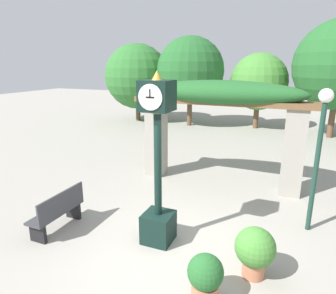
# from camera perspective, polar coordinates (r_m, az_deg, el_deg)

# --- Properties ---
(ground_plane) EXTENTS (60.00, 60.00, 0.00)m
(ground_plane) POSITION_cam_1_polar(r_m,az_deg,el_deg) (6.09, 0.46, -19.34)
(ground_plane) COLOR gray
(pedestal_clock) EXTENTS (0.58, 0.59, 3.37)m
(pedestal_clock) POSITION_cam_1_polar(r_m,az_deg,el_deg) (5.72, -1.94, -4.18)
(pedestal_clock) COLOR black
(pedestal_clock) RESTS_ON ground
(pergola) EXTENTS (5.19, 1.15, 3.05)m
(pergola) POSITION_cam_1_polar(r_m,az_deg,el_deg) (8.66, 10.03, 7.42)
(pergola) COLOR gray
(pergola) RESTS_ON ground
(potted_plant_near_left) EXTENTS (0.55, 0.55, 0.78)m
(potted_plant_near_left) POSITION_cam_1_polar(r_m,az_deg,el_deg) (4.89, 7.11, -23.32)
(potted_plant_near_left) COLOR #B26B4C
(potted_plant_near_left) RESTS_ON ground
(potted_plant_near_right) EXTENTS (0.68, 0.68, 0.89)m
(potted_plant_near_right) POSITION_cam_1_polar(r_m,az_deg,el_deg) (5.45, 16.22, -18.27)
(potted_plant_near_right) COLOR #B26B4C
(potted_plant_near_right) RESTS_ON ground
(park_bench) EXTENTS (0.42, 1.33, 0.89)m
(park_bench) POSITION_cam_1_polar(r_m,az_deg,el_deg) (6.97, -20.21, -11.49)
(park_bench) COLOR #38383D
(park_bench) RESTS_ON ground
(lamp_post) EXTENTS (0.28, 0.28, 3.03)m
(lamp_post) POSITION_cam_1_polar(r_m,az_deg,el_deg) (6.72, 26.99, 1.49)
(lamp_post) COLOR #19382D
(lamp_post) RESTS_ON ground
(tree_line) EXTENTS (17.52, 4.46, 5.49)m
(tree_line) POSITION_cam_1_polar(r_m,az_deg,el_deg) (16.55, 15.78, 13.36)
(tree_line) COLOR brown
(tree_line) RESTS_ON ground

